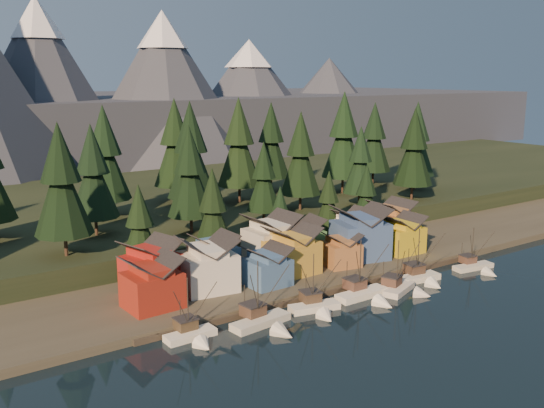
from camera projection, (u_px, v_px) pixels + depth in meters
ground at (393, 319)px, 101.93m from camera, size 500.00×500.00×0.00m
shore_strip at (262, 257)px, 134.00m from camera, size 400.00×50.00×1.50m
hillside at (165, 207)px, 173.83m from camera, size 420.00×100.00×6.00m
dock at (330, 288)px, 115.12m from camera, size 80.00×4.00×1.00m
mountain_ridge at (36, 108)px, 266.28m from camera, size 560.00×190.00×90.00m
boat_0 at (193, 327)px, 93.30m from camera, size 8.46×9.19×10.94m
boat_1 at (265, 315)px, 98.09m from camera, size 11.22×12.00×12.10m
boat_2 at (317, 300)px, 104.48m from camera, size 9.60×10.13×11.26m
boat_3 at (367, 288)px, 110.54m from camera, size 11.04×12.00×12.02m
boat_4 at (405, 282)px, 113.70m from camera, size 9.28×9.85×11.22m
boat_5 at (423, 271)px, 119.69m from camera, size 9.29×9.92×11.81m
boat_6 at (477, 262)px, 126.95m from camera, size 9.74×10.37×9.91m
house_front_0 at (152, 281)px, 102.25m from camera, size 9.33×8.86×8.89m
house_front_1 at (207, 263)px, 110.55m from camera, size 10.70×10.37×9.92m
house_front_2 at (267, 265)px, 113.49m from camera, size 7.88×7.94×7.44m
house_front_3 at (292, 249)px, 120.21m from camera, size 9.57×9.15×9.46m
house_front_4 at (341, 248)px, 125.14m from camera, size 8.02×8.45×6.96m
house_front_5 at (360, 231)px, 129.93m from camera, size 12.74×12.04×11.23m
house_front_6 at (401, 233)px, 134.48m from camera, size 8.66×8.22×8.41m
house_back_0 at (151, 265)px, 109.37m from camera, size 10.82×10.56×9.77m
house_back_1 at (214, 255)px, 117.03m from camera, size 7.89×7.99×8.74m
house_back_2 at (271, 238)px, 126.10m from camera, size 10.20×9.42×10.54m
house_back_3 at (302, 237)px, 130.82m from camera, size 9.26×8.45×8.59m
house_back_4 at (353, 227)px, 138.82m from camera, size 8.37×8.06×8.70m
house_back_5 at (391, 220)px, 143.14m from camera, size 8.82×8.93×9.83m
tree_hill_2 at (61, 184)px, 114.23m from camera, size 11.13×11.13×25.93m
tree_hill_3 at (93, 175)px, 129.63m from camera, size 10.44×10.44×24.31m
tree_hill_4 at (105, 156)px, 145.78m from camera, size 11.82×11.82×27.53m
tree_hill_5 at (190, 175)px, 131.59m from camera, size 10.25×10.25×23.89m
tree_hill_6 at (191, 154)px, 147.60m from camera, size 12.15×12.15×28.29m
tree_hill_7 at (264, 179)px, 140.46m from camera, size 8.33×8.33×19.40m
tree_hill_8 at (239, 145)px, 163.18m from camera, size 12.30×12.30×28.66m
tree_hill_9 at (301, 157)px, 154.28m from camera, size 10.92×10.92×25.43m
tree_hill_10 at (271, 143)px, 178.72m from camera, size 11.44×11.44×26.65m
tree_hill_11 at (360, 163)px, 159.59m from camera, size 9.14×9.14×21.30m
tree_hill_12 at (344, 138)px, 175.94m from camera, size 12.81×12.81×29.83m
tree_hill_13 at (414, 150)px, 167.45m from camera, size 11.02×11.02×25.67m
tree_hill_14 at (374, 140)px, 191.18m from camera, size 11.18×11.18×26.05m
tree_hill_15 at (175, 146)px, 163.51m from camera, size 12.19×12.19×28.40m
tree_hill_17 at (416, 142)px, 182.05m from camera, size 11.43×11.43×26.63m
tree_shore_0 at (140, 227)px, 116.21m from camera, size 8.00×8.00×18.63m
tree_shore_1 at (213, 212)px, 124.88m from camera, size 8.73×8.73×20.33m
tree_shore_2 at (280, 215)px, 134.93m from camera, size 6.36×6.36×14.81m
tree_shore_3 at (329, 203)px, 142.43m from camera, size 7.32×7.32×17.06m
tree_shore_4 at (366, 196)px, 149.01m from camera, size 7.56×7.56×17.61m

